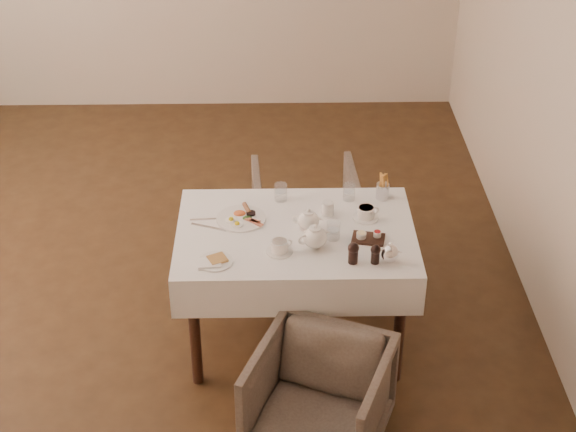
% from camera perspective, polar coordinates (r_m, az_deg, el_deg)
% --- Properties ---
extents(table, '(1.28, 0.88, 0.75)m').
position_cam_1_polar(table, '(4.78, 0.50, -2.12)').
color(table, black).
rests_on(table, ground).
extents(armchair_near, '(0.82, 0.83, 0.58)m').
position_cam_1_polar(armchair_near, '(4.39, 2.01, -11.83)').
color(armchair_near, '#4A3E36').
rests_on(armchair_near, ground).
extents(armchair_far, '(0.70, 0.71, 0.62)m').
position_cam_1_polar(armchair_far, '(5.67, 1.12, 0.04)').
color(armchair_far, '#4A3E36').
rests_on(armchair_far, ground).
extents(breakfast_plate, '(0.27, 0.27, 0.03)m').
position_cam_1_polar(breakfast_plate, '(4.81, -3.02, -0.11)').
color(breakfast_plate, white).
rests_on(breakfast_plate, table).
extents(side_plate, '(0.18, 0.18, 0.02)m').
position_cam_1_polar(side_plate, '(4.48, -4.81, -2.96)').
color(side_plate, white).
rests_on(side_plate, table).
extents(teapot_centre, '(0.18, 0.14, 0.13)m').
position_cam_1_polar(teapot_centre, '(4.69, 1.33, -0.20)').
color(teapot_centre, white).
rests_on(teapot_centre, table).
extents(teapot_front, '(0.22, 0.20, 0.14)m').
position_cam_1_polar(teapot_front, '(4.55, 1.76, -1.29)').
color(teapot_front, white).
rests_on(teapot_front, table).
extents(creamer, '(0.08, 0.08, 0.08)m').
position_cam_1_polar(creamer, '(4.83, 2.59, 0.51)').
color(creamer, white).
rests_on(creamer, table).
extents(teacup_near, '(0.14, 0.14, 0.07)m').
position_cam_1_polar(teacup_near, '(4.53, -0.56, -2.02)').
color(teacup_near, white).
rests_on(teacup_near, table).
extents(teacup_far, '(0.14, 0.14, 0.07)m').
position_cam_1_polar(teacup_far, '(4.82, 5.06, 0.18)').
color(teacup_far, white).
rests_on(teacup_far, table).
extents(glass_left, '(0.08, 0.08, 0.10)m').
position_cam_1_polar(glass_left, '(4.96, -0.47, 1.55)').
color(glass_left, silver).
rests_on(glass_left, table).
extents(glass_mid, '(0.09, 0.09, 0.10)m').
position_cam_1_polar(glass_mid, '(4.63, 2.95, -0.93)').
color(glass_mid, silver).
rests_on(glass_mid, table).
extents(glass_right, '(0.09, 0.09, 0.09)m').
position_cam_1_polar(glass_right, '(4.97, 3.97, 1.55)').
color(glass_right, silver).
rests_on(glass_right, table).
extents(condiment_board, '(0.19, 0.15, 0.04)m').
position_cam_1_polar(condiment_board, '(4.66, 5.20, -1.39)').
color(condiment_board, black).
rests_on(condiment_board, table).
extents(pepper_mill_left, '(0.06, 0.06, 0.12)m').
position_cam_1_polar(pepper_mill_left, '(4.45, 4.24, -2.38)').
color(pepper_mill_left, black).
rests_on(pepper_mill_left, table).
extents(pepper_mill_right, '(0.07, 0.07, 0.11)m').
position_cam_1_polar(pepper_mill_right, '(4.47, 5.67, -2.46)').
color(pepper_mill_right, black).
rests_on(pepper_mill_right, table).
extents(silver_pot, '(0.14, 0.13, 0.12)m').
position_cam_1_polar(silver_pot, '(4.48, 6.60, -2.33)').
color(silver_pot, white).
rests_on(silver_pot, table).
extents(fries_cup, '(0.07, 0.07, 0.16)m').
position_cam_1_polar(fries_cup, '(5.00, 6.15, 1.87)').
color(fries_cup, silver).
rests_on(fries_cup, table).
extents(cutlery_fork, '(0.19, 0.03, 0.00)m').
position_cam_1_polar(cutlery_fork, '(4.83, -5.25, -0.20)').
color(cutlery_fork, silver).
rests_on(cutlery_fork, table).
extents(cutlery_knife, '(0.20, 0.09, 0.00)m').
position_cam_1_polar(cutlery_knife, '(4.76, -5.14, -0.72)').
color(cutlery_knife, silver).
rests_on(cutlery_knife, table).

